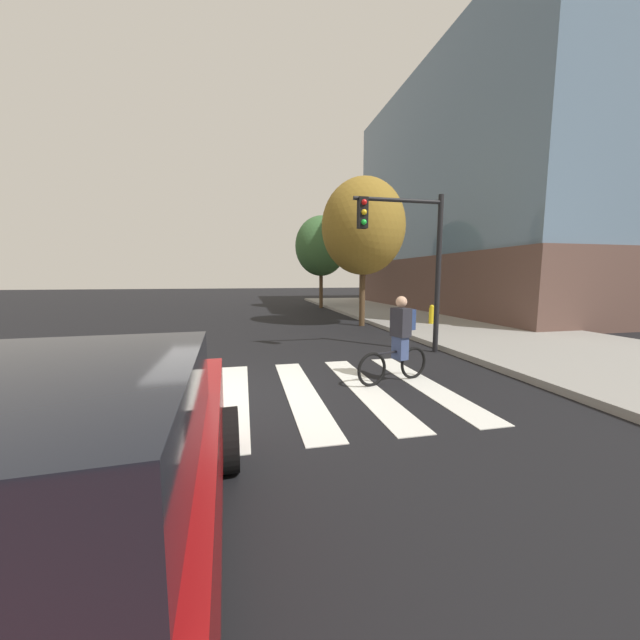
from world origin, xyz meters
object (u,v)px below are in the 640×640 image
sedan_near (46,501)px  traffic_light_near (411,246)px  fire_hydrant (432,314)px  street_tree_near (363,227)px  street_tree_mid (321,246)px  cyclist (399,340)px

sedan_near → traffic_light_near: (5.39, 6.44, 2.04)m
sedan_near → traffic_light_near: bearing=50.0°
sedan_near → fire_hydrant: size_ratio=6.00×
street_tree_near → traffic_light_near: bearing=-96.1°
street_tree_near → street_tree_mid: street_tree_near is taller
fire_hydrant → street_tree_near: bearing=159.4°
sedan_near → fire_hydrant: (8.64, 10.83, -0.29)m
traffic_light_near → fire_hydrant: bearing=53.5°
sedan_near → cyclist: bearing=45.5°
cyclist → street_tree_near: size_ratio=0.28×
traffic_light_near → cyclist: bearing=-120.3°
sedan_near → traffic_light_near: 8.64m
sedan_near → fire_hydrant: 13.86m
traffic_light_near → fire_hydrant: 5.94m
traffic_light_near → street_tree_near: street_tree_near is taller
traffic_light_near → fire_hydrant: (3.25, 4.39, -2.33)m
sedan_near → traffic_light_near: size_ratio=1.11×
traffic_light_near → street_tree_mid: (0.76, 14.18, 1.21)m
cyclist → street_tree_near: 8.59m
cyclist → street_tree_mid: bearing=82.7°
street_tree_near → street_tree_mid: bearing=88.8°
fire_hydrant → street_tree_mid: size_ratio=0.13×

